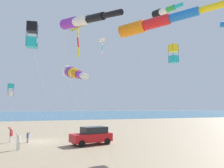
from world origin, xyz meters
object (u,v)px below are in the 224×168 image
object	(u,v)px
kite_box_teal_far_right	(173,54)
kite_windsock_orange_high_right	(73,73)
cooler_box	(91,139)
kite_delta_white_trailing	(102,41)
kite_windsock_blue_topmost	(81,21)
parked_car	(92,135)
kite_box_green_low_center	(11,90)
person_child_green_jacket	(18,140)
kite_box_striped_overhead	(32,35)
kite_delta_magenta_far_left	(77,27)
person_adult_flyer	(11,134)
kite_windsock_black_fish_shape	(154,23)
kite_windsock_yellow_midlevel	(163,11)
person_child_grey_jacket	(28,137)

from	to	relation	value
kite_box_teal_far_right	kite_windsock_orange_high_right	world-z (taller)	kite_box_teal_far_right
cooler_box	kite_delta_white_trailing	world-z (taller)	kite_delta_white_trailing
kite_windsock_blue_topmost	parked_car	bearing A→B (deg)	-21.36
kite_box_teal_far_right	kite_box_green_low_center	xyz separation A→B (m)	(4.72, 15.69, -3.90)
person_child_green_jacket	kite_box_striped_overhead	size ratio (longest dim) A/B	0.13
kite_delta_magenta_far_left	kite_box_teal_far_right	bearing A→B (deg)	-100.85
person_adult_flyer	kite_delta_white_trailing	size ratio (longest dim) A/B	0.17
kite_windsock_black_fish_shape	person_adult_flyer	bearing A→B (deg)	26.46
kite_delta_white_trailing	cooler_box	bearing A→B (deg)	-7.15
person_adult_flyer	kite_windsock_orange_high_right	world-z (taller)	kite_windsock_orange_high_right
person_adult_flyer	kite_box_teal_far_right	size ratio (longest dim) A/B	0.17
kite_delta_magenta_far_left	kite_windsock_yellow_midlevel	bearing A→B (deg)	-113.07
person_adult_flyer	kite_box_striped_overhead	size ratio (longest dim) A/B	0.14
person_child_grey_jacket	kite_delta_magenta_far_left	world-z (taller)	kite_delta_magenta_far_left
parked_car	kite_windsock_black_fish_shape	size ratio (longest dim) A/B	0.32
person_child_green_jacket	kite_box_teal_far_right	world-z (taller)	kite_box_teal_far_right
person_child_grey_jacket	kite_windsock_black_fish_shape	size ratio (longest dim) A/B	0.08
kite_windsock_yellow_midlevel	kite_delta_white_trailing	world-z (taller)	kite_windsock_yellow_midlevel
person_child_grey_jacket	kite_box_striped_overhead	world-z (taller)	kite_box_striped_overhead
person_adult_flyer	kite_box_green_low_center	distance (m)	6.22
kite_delta_magenta_far_left	kite_box_striped_overhead	bearing A→B (deg)	152.77
kite_windsock_black_fish_shape	kite_box_green_low_center	size ratio (longest dim) A/B	2.27
kite_windsock_blue_topmost	person_adult_flyer	bearing A→B (deg)	19.37
person_child_grey_jacket	kite_delta_magenta_far_left	distance (m)	13.32
kite_box_striped_overhead	person_child_green_jacket	bearing A→B (deg)	3.72
kite_windsock_yellow_midlevel	kite_windsock_blue_topmost	bearing A→B (deg)	108.95
person_child_green_jacket	cooler_box	bearing A→B (deg)	-66.52
person_child_grey_jacket	kite_windsock_yellow_midlevel	world-z (taller)	kite_windsock_yellow_midlevel
kite_delta_magenta_far_left	kite_box_green_low_center	size ratio (longest dim) A/B	1.99
parked_car	kite_box_striped_overhead	xyz separation A→B (m)	(-10.70, 6.57, 6.90)
cooler_box	kite_delta_white_trailing	xyz separation A→B (m)	(-6.23, 0.78, 10.14)
kite_windsock_blue_topmost	kite_box_green_low_center	distance (m)	11.18
person_adult_flyer	kite_windsock_black_fish_shape	world-z (taller)	kite_windsock_black_fish_shape
person_child_green_jacket	kite_box_green_low_center	distance (m)	4.92
kite_box_striped_overhead	kite_windsock_blue_topmost	bearing A→B (deg)	-57.86
parked_car	kite_windsock_blue_topmost	bearing A→B (deg)	158.64
kite_box_green_low_center	kite_windsock_orange_high_right	xyz separation A→B (m)	(-9.47, -4.20, 0.54)
person_adult_flyer	kite_delta_magenta_far_left	distance (m)	14.08
person_child_green_jacket	kite_windsock_orange_high_right	distance (m)	10.46
person_child_green_jacket	kite_box_teal_far_right	size ratio (longest dim) A/B	0.16
person_child_green_jacket	kite_windsock_yellow_midlevel	bearing A→B (deg)	-111.80
kite_windsock_black_fish_shape	parked_car	bearing A→B (deg)	1.41
person_adult_flyer	kite_delta_magenta_far_left	bearing A→B (deg)	-140.10
cooler_box	kite_windsock_blue_topmost	world-z (taller)	kite_windsock_blue_topmost
kite_windsock_black_fish_shape	kite_box_green_low_center	world-z (taller)	kite_windsock_black_fish_shape
cooler_box	kite_windsock_black_fish_shape	bearing A→B (deg)	178.43
kite_windsock_orange_high_right	person_child_grey_jacket	bearing A→B (deg)	10.72
person_child_green_jacket	person_child_grey_jacket	xyz separation A→B (m)	(4.40, -0.87, -0.24)
person_child_green_jacket	kite_windsock_black_fish_shape	xyz separation A→B (m)	(-11.68, -7.53, 8.06)
person_child_green_jacket	kite_box_teal_far_right	bearing A→B (deg)	-103.92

